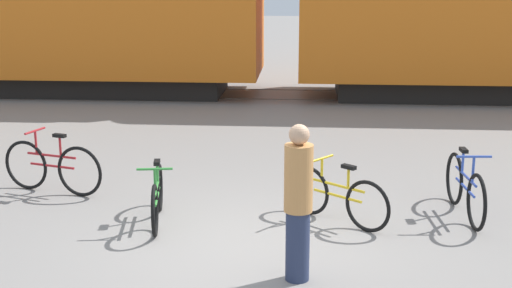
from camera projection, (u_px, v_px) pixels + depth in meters
The scene contains 8 objects.
ground_plane at pixel (244, 244), 8.83m from camera, with size 80.00×80.00×0.00m, color gray.
rail_near at pixel (278, 99), 18.23m from camera, with size 64.93×0.07×0.01m, color #4C4238.
rail_far at pixel (280, 90), 19.62m from camera, with size 64.93×0.07×0.01m, color #4C4238.
bicycle_blue at pixel (465, 188), 9.71m from camera, with size 0.46×1.81×0.94m.
bicycle_maroon at pixel (52, 167), 10.72m from camera, with size 1.68×0.58×0.96m.
bicycle_yellow at pixel (337, 196), 9.48m from camera, with size 1.33×1.09×0.86m.
bicycle_green at pixel (157, 197), 9.48m from camera, with size 0.46×1.63×0.84m.
person_in_tan at pixel (298, 203), 7.63m from camera, with size 0.31×0.31×1.75m.
Camera 1 is at (0.75, -8.22, 3.37)m, focal length 50.00 mm.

